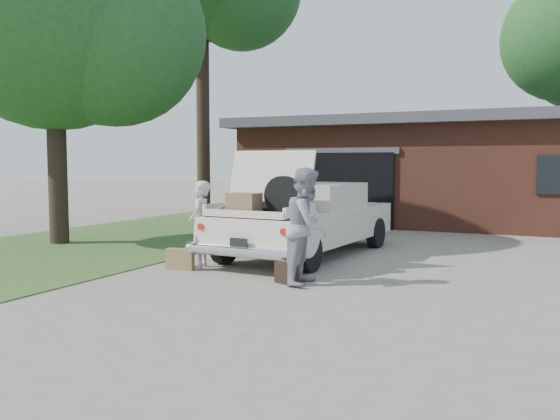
% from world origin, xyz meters
% --- Properties ---
extents(ground, '(90.00, 90.00, 0.00)m').
position_xyz_m(ground, '(0.00, 0.00, 0.00)').
color(ground, gray).
rests_on(ground, ground).
extents(grass_strip, '(6.00, 16.00, 0.02)m').
position_xyz_m(grass_strip, '(-5.50, 3.00, 0.01)').
color(grass_strip, '#2D4C1E').
rests_on(grass_strip, ground).
extents(house, '(12.80, 7.80, 3.30)m').
position_xyz_m(house, '(0.98, 11.47, 1.67)').
color(house, brown).
rests_on(house, ground).
extents(tree_left, '(6.50, 5.65, 8.31)m').
position_xyz_m(tree_left, '(-6.23, 1.79, 5.25)').
color(tree_left, '#38281E').
rests_on(tree_left, ground).
extents(sedan, '(2.33, 5.31, 2.13)m').
position_xyz_m(sedan, '(-0.37, 2.65, 0.76)').
color(sedan, beige).
rests_on(sedan, ground).
extents(woman_left, '(0.54, 0.67, 1.58)m').
position_xyz_m(woman_left, '(-1.53, 0.45, 0.79)').
color(woman_left, beige).
rests_on(woman_left, ground).
extents(woman_right, '(0.77, 0.95, 1.84)m').
position_xyz_m(woman_right, '(0.76, -0.01, 0.92)').
color(woman_right, gray).
rests_on(woman_right, ground).
extents(suitcase_left, '(0.52, 0.26, 0.38)m').
position_xyz_m(suitcase_left, '(-1.76, 0.15, 0.19)').
color(suitcase_left, '#9F8551').
rests_on(suitcase_left, ground).
extents(suitcase_right, '(0.45, 0.31, 0.34)m').
position_xyz_m(suitcase_right, '(0.47, -0.17, 0.17)').
color(suitcase_right, black).
rests_on(suitcase_right, ground).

